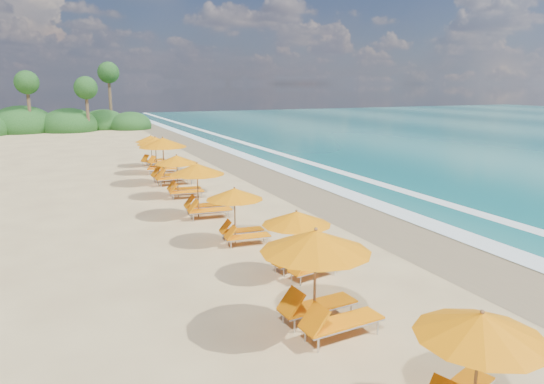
# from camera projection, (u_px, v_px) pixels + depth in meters

# --- Properties ---
(ground) EXTENTS (160.00, 160.00, 0.00)m
(ground) POSITION_uv_depth(u_px,v_px,m) (272.00, 221.00, 19.94)
(ground) COLOR #D0B77A
(ground) RESTS_ON ground
(wet_sand) EXTENTS (4.00, 160.00, 0.01)m
(wet_sand) POSITION_uv_depth(u_px,v_px,m) (355.00, 211.00, 21.52)
(wet_sand) COLOR #887451
(wet_sand) RESTS_ON ground
(surf_foam) EXTENTS (4.00, 160.00, 0.01)m
(surf_foam) POSITION_uv_depth(u_px,v_px,m) (405.00, 204.00, 22.59)
(surf_foam) COLOR white
(surf_foam) RESTS_ON ground
(station_1) EXTENTS (2.63, 2.57, 2.07)m
(station_1) POSITION_uv_depth(u_px,v_px,m) (482.00, 360.00, 7.78)
(station_1) COLOR olive
(station_1) RESTS_ON ground
(station_2) EXTENTS (2.78, 2.60, 2.46)m
(station_2) POSITION_uv_depth(u_px,v_px,m) (322.00, 274.00, 10.75)
(station_2) COLOR olive
(station_2) RESTS_ON ground
(station_3) EXTENTS (2.42, 2.32, 2.00)m
(station_3) POSITION_uv_depth(u_px,v_px,m) (300.00, 239.00, 14.01)
(station_3) COLOR olive
(station_3) RESTS_ON ground
(station_4) EXTENTS (2.28, 2.14, 2.01)m
(station_4) POSITION_uv_depth(u_px,v_px,m) (239.00, 211.00, 17.00)
(station_4) COLOR olive
(station_4) RESTS_ON ground
(station_5) EXTENTS (2.63, 2.46, 2.31)m
(station_5) POSITION_uv_depth(u_px,v_px,m) (202.00, 186.00, 20.36)
(station_5) COLOR olive
(station_5) RESTS_ON ground
(station_6) EXTENTS (2.43, 2.28, 2.13)m
(station_6) POSITION_uv_depth(u_px,v_px,m) (181.00, 173.00, 23.91)
(station_6) COLOR olive
(station_6) RESTS_ON ground
(station_7) EXTENTS (2.91, 2.70, 2.65)m
(station_7) POSITION_uv_depth(u_px,v_px,m) (167.00, 157.00, 27.00)
(station_7) COLOR olive
(station_7) RESTS_ON ground
(station_8) EXTENTS (2.93, 2.86, 2.32)m
(station_8) POSITION_uv_depth(u_px,v_px,m) (159.00, 153.00, 30.24)
(station_8) COLOR olive
(station_8) RESTS_ON ground
(station_9) EXTENTS (2.77, 2.74, 2.13)m
(station_9) POSITION_uv_depth(u_px,v_px,m) (153.00, 148.00, 33.04)
(station_9) COLOR olive
(station_9) RESTS_ON ground
(treeline) EXTENTS (25.80, 8.80, 9.74)m
(treeline) POSITION_uv_depth(u_px,v_px,m) (32.00, 123.00, 56.40)
(treeline) COLOR #163D14
(treeline) RESTS_ON ground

